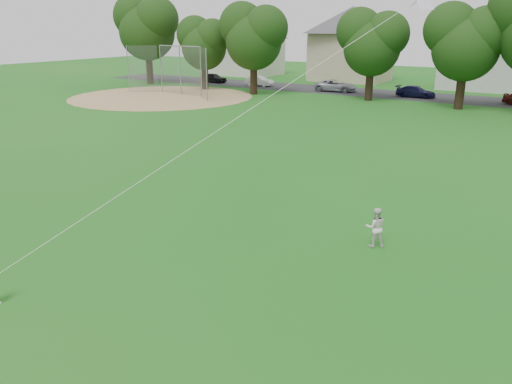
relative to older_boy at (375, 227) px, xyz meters
The scene contains 9 objects.
ground 6.58m from the older_boy, 127.64° to the right, with size 160.00×160.00×0.00m, color #155E17.
street 37.04m from the older_boy, 96.20° to the left, with size 90.00×7.00×0.01m, color #2D2D30.
dirt_infield 37.69m from the older_boy, 142.75° to the left, with size 18.00×18.00×0.02m, color #9E7F51.
older_boy is the anchor object (origin of this frame).
kite 5.91m from the older_boy, 134.34° to the right, with size 4.04×5.56×14.24m.
baseball_backstop 38.64m from the older_boy, 140.15° to the left, with size 10.90×2.77×4.78m.
tree_row 31.41m from the older_boy, 96.97° to the left, with size 79.30×8.60×11.04m.
parked_cars 35.82m from the older_boy, 90.60° to the left, with size 63.69×2.58×1.29m.
house_row 47.21m from the older_boy, 95.35° to the left, with size 77.32×13.58×10.58m.
Camera 1 is at (8.63, -9.22, 6.75)m, focal length 35.00 mm.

